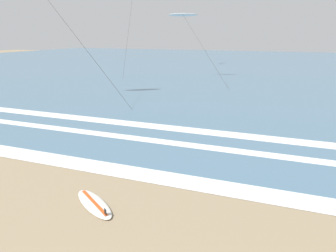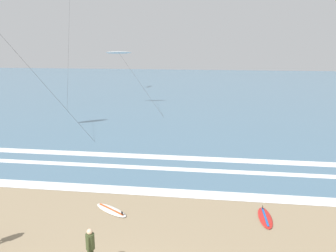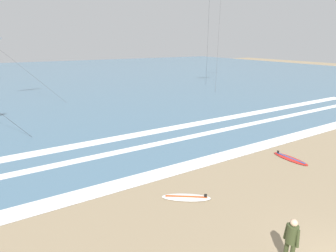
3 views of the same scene
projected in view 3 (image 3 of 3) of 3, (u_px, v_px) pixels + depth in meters
The scene contains 7 objects.
ocean_surface at pixel (55, 77), 50.83m from camera, with size 140.00×90.00×0.01m, color slate.
wave_foam_shoreline at pixel (153, 176), 13.29m from camera, with size 55.66×1.09×0.01m, color white.
wave_foam_mid_break at pixel (173, 140), 18.04m from camera, with size 42.64×0.68×0.01m, color white.
wave_foam_outer_break at pixel (133, 136), 18.96m from camera, with size 53.18×1.00×0.01m, color white.
surfer_foreground_main at pixel (291, 238), 7.72m from camera, with size 0.32×0.51×1.60m.
surfboard_left_pile at pixel (290, 159), 15.15m from camera, with size 0.66×2.12×0.25m.
surfboard_right_spare at pixel (186, 197), 11.38m from camera, with size 2.07×1.68×0.25m.
Camera 3 is at (-7.32, -1.84, 6.42)m, focal length 28.39 mm.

